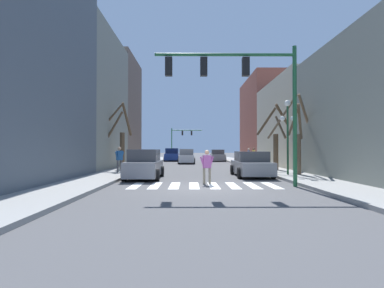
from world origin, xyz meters
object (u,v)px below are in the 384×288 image
at_px(street_tree_left_far, 277,140).
at_px(street_tree_right_mid, 297,137).
at_px(car_at_intersection, 251,165).
at_px(pedestrian_crossing_street, 119,157).
at_px(traffic_signal_near, 243,82).
at_px(car_driving_toward_lane, 187,157).
at_px(pedestrian_on_right_sidewalk, 207,164).
at_px(car_parked_right_far, 144,165).
at_px(car_parked_right_mid, 217,156).
at_px(street_lamp_right_corner, 288,122).
at_px(pedestrian_waiting_at_curb, 254,155).
at_px(street_tree_right_near, 121,139).
at_px(pedestrian_near_right_corner, 249,155).
at_px(traffic_signal_far, 181,136).
at_px(car_parked_left_far, 172,155).

height_order(street_tree_left_far, street_tree_right_mid, street_tree_left_far).
height_order(car_at_intersection, pedestrian_crossing_street, pedestrian_crossing_street).
relative_size(traffic_signal_near, street_tree_right_mid, 1.30).
distance_m(car_driving_toward_lane, pedestrian_on_right_sidewalk, 20.67).
bearing_deg(street_tree_right_mid, car_parked_right_far, -171.63).
bearing_deg(car_parked_right_mid, car_at_intersection, 179.92).
bearing_deg(traffic_signal_near, street_tree_left_far, 65.30).
height_order(street_lamp_right_corner, pedestrian_waiting_at_curb, street_lamp_right_corner).
relative_size(traffic_signal_near, street_tree_right_near, 1.23).
bearing_deg(car_parked_right_mid, street_tree_left_far, -171.90).
bearing_deg(traffic_signal_near, pedestrian_crossing_street, 137.38).
bearing_deg(pedestrian_near_right_corner, pedestrian_crossing_street, -42.38).
relative_size(pedestrian_on_right_sidewalk, street_tree_left_far, 0.33).
bearing_deg(pedestrian_on_right_sidewalk, street_tree_right_near, -67.80).
relative_size(car_parked_right_far, car_at_intersection, 0.95).
xyz_separation_m(street_lamp_right_corner, car_parked_right_far, (-8.55, -0.90, -2.55)).
bearing_deg(car_parked_right_mid, car_driving_toward_lane, 146.95).
bearing_deg(traffic_signal_far, pedestrian_crossing_street, -94.59).
relative_size(car_parked_left_far, street_tree_right_near, 0.93).
bearing_deg(street_lamp_right_corner, street_tree_right_near, 154.79).
height_order(street_lamp_right_corner, car_driving_toward_lane, street_lamp_right_corner).
height_order(traffic_signal_near, pedestrian_on_right_sidewalk, traffic_signal_near).
relative_size(street_lamp_right_corner, street_tree_left_far, 0.90).
bearing_deg(street_tree_right_near, pedestrian_waiting_at_curb, 23.47).
xyz_separation_m(street_lamp_right_corner, street_tree_left_far, (0.62, 4.39, -0.94)).
relative_size(traffic_signal_far, car_driving_toward_lane, 1.35).
relative_size(street_tree_left_far, street_tree_right_near, 0.96).
bearing_deg(traffic_signal_far, car_parked_left_far, -93.02).
bearing_deg(traffic_signal_far, street_tree_left_far, -76.45).
bearing_deg(pedestrian_waiting_at_curb, traffic_signal_far, -163.72).
relative_size(traffic_signal_far, street_lamp_right_corner, 1.31).
height_order(car_parked_left_far, pedestrian_near_right_corner, car_parked_left_far).
distance_m(car_parked_left_far, street_tree_left_far, 21.98).
bearing_deg(traffic_signal_near, street_tree_right_mid, 49.92).
relative_size(car_parked_right_far, car_parked_left_far, 0.90).
distance_m(street_tree_left_far, street_tree_right_mid, 3.92).
bearing_deg(traffic_signal_far, street_tree_right_near, -96.24).
height_order(pedestrian_crossing_street, street_tree_left_far, street_tree_left_far).
bearing_deg(pedestrian_on_right_sidewalk, street_tree_left_far, -138.05).
relative_size(car_parked_right_mid, pedestrian_waiting_at_curb, 2.54).
bearing_deg(pedestrian_near_right_corner, street_tree_right_near, -55.80).
bearing_deg(car_parked_right_far, street_lamp_right_corner, -84.00).
bearing_deg(pedestrian_waiting_at_curb, street_tree_left_far, 5.51).
bearing_deg(street_tree_right_mid, car_parked_right_mid, 97.06).
relative_size(street_lamp_right_corner, car_at_intersection, 0.97).
distance_m(car_at_intersection, pedestrian_waiting_at_curb, 10.17).
distance_m(car_parked_right_far, pedestrian_waiting_at_curb, 14.21).
xyz_separation_m(car_driving_toward_lane, street_tree_left_far, (6.95, -12.59, 1.61)).
distance_m(traffic_signal_near, street_tree_left_far, 10.18).
bearing_deg(car_driving_toward_lane, car_at_intersection, 14.23).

